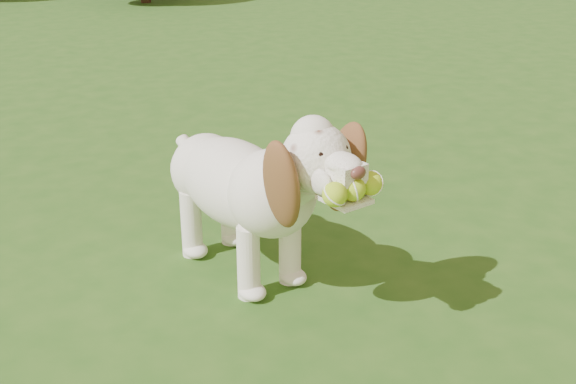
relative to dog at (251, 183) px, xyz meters
name	(u,v)px	position (x,y,z in m)	size (l,w,h in m)	color
ground	(179,251)	(-0.27, 0.35, -0.45)	(80.00, 80.00, 0.00)	#254E16
dog	(251,183)	(0.00, 0.00, 0.00)	(0.72, 1.28, 0.85)	white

